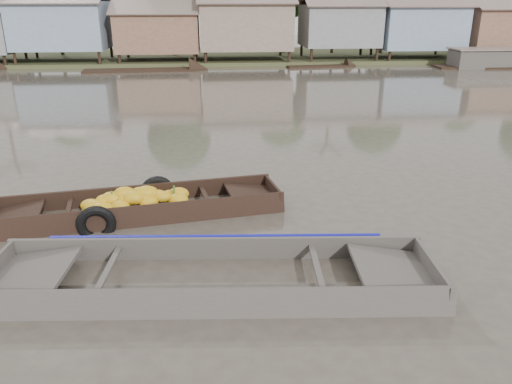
{
  "coord_description": "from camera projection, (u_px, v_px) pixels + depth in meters",
  "views": [
    {
      "loc": [
        -0.12,
        -8.82,
        4.39
      ],
      "look_at": [
        0.71,
        0.44,
        0.8
      ],
      "focal_mm": 35.0,
      "sensor_mm": 36.0,
      "label": 1
    }
  ],
  "objects": [
    {
      "name": "ground",
      "position": [
        222.0,
        239.0,
        9.79
      ],
      "size": [
        120.0,
        120.0,
        0.0
      ],
      "primitive_type": "plane",
      "color": "#484037",
      "rests_on": "ground"
    },
    {
      "name": "riverbank",
      "position": [
        250.0,
        18.0,
        38.54
      ],
      "size": [
        120.0,
        12.47,
        10.22
      ],
      "color": "#384723",
      "rests_on": "ground"
    },
    {
      "name": "banana_boat",
      "position": [
        135.0,
        206.0,
        10.85
      ],
      "size": [
        6.36,
        2.48,
        0.86
      ],
      "rotation": [
        0.0,
        0.0,
        0.17
      ],
      "color": "black",
      "rests_on": "ground"
    },
    {
      "name": "viewer_boat",
      "position": [
        214.0,
        282.0,
        8.21
      ],
      "size": [
        7.42,
        2.43,
        0.59
      ],
      "rotation": [
        0.0,
        0.0,
        -0.07
      ],
      "color": "#48413C",
      "rests_on": "ground"
    },
    {
      "name": "distant_boats",
      "position": [
        407.0,
        66.0,
        33.59
      ],
      "size": [
        46.88,
        15.22,
        1.38
      ],
      "color": "black",
      "rests_on": "ground"
    }
  ]
}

